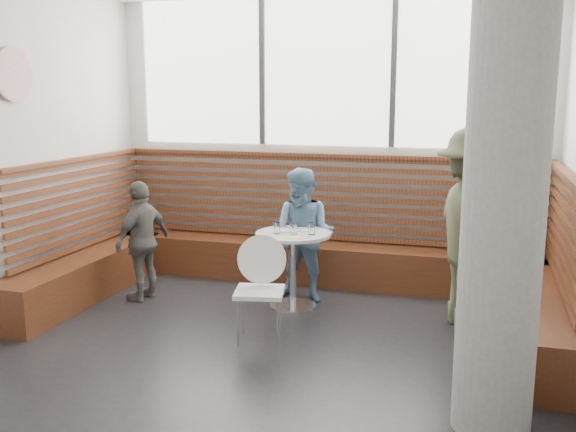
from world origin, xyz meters
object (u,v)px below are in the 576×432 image
(cafe_table, at_px, (293,254))
(child_left, at_px, (143,241))
(child_back, at_px, (304,235))
(cafe_chair, at_px, (262,280))
(adult_man, at_px, (472,229))
(concrete_column, at_px, (505,182))

(cafe_table, bearing_deg, child_left, -173.32)
(child_back, bearing_deg, cafe_chair, -85.53)
(adult_man, xyz_separation_m, child_left, (-3.28, -0.09, -0.30))
(cafe_chair, xyz_separation_m, child_back, (0.06, 1.14, 0.16))
(concrete_column, height_order, child_left, concrete_column)
(cafe_chair, relative_size, child_back, 0.66)
(concrete_column, bearing_deg, adult_man, 95.94)
(child_left, bearing_deg, cafe_chair, 79.58)
(adult_man, distance_m, child_back, 1.71)
(child_back, bearing_deg, adult_man, -4.07)
(child_back, bearing_deg, concrete_column, -41.91)
(cafe_chair, bearing_deg, concrete_column, -40.66)
(concrete_column, xyz_separation_m, adult_man, (-0.19, 1.83, -0.67))
(cafe_table, relative_size, adult_man, 0.42)
(adult_man, bearing_deg, child_left, 73.32)
(concrete_column, distance_m, cafe_table, 2.90)
(cafe_table, height_order, child_back, child_back)
(cafe_chair, height_order, child_left, child_left)
(concrete_column, relative_size, cafe_table, 4.15)
(cafe_chair, bearing_deg, cafe_table, 76.42)
(concrete_column, distance_m, adult_man, 1.96)
(adult_man, xyz_separation_m, child_back, (-1.66, 0.34, -0.24))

